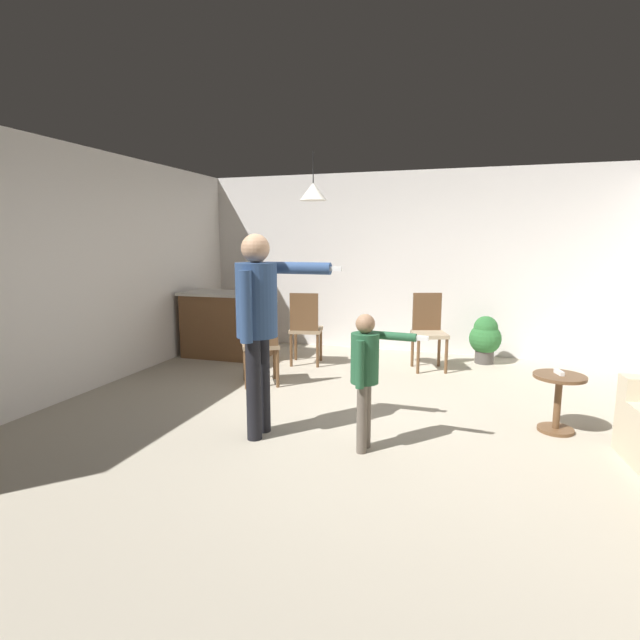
{
  "coord_description": "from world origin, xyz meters",
  "views": [
    {
      "loc": [
        0.93,
        -4.25,
        1.68
      ],
      "look_at": [
        -0.31,
        -0.26,
        1.0
      ],
      "focal_mm": 27.32,
      "sensor_mm": 36.0,
      "label": 1
    }
  ],
  "objects": [
    {
      "name": "dining_chair_centre_back",
      "position": [
        -1.37,
        0.81,
        0.55
      ],
      "size": [
        0.57,
        0.57,
        1.0
      ],
      "rotation": [
        0.0,
        0.0,
        0.49
      ],
      "color": "brown",
      "rests_on": "ground"
    },
    {
      "name": "ground",
      "position": [
        0.0,
        0.0,
        0.0
      ],
      "size": [
        7.68,
        7.68,
        0.0
      ],
      "primitive_type": "plane",
      "color": "#B2A893"
    },
    {
      "name": "person_adult",
      "position": [
        -0.77,
        -0.54,
        1.08
      ],
      "size": [
        0.86,
        0.51,
        1.74
      ],
      "rotation": [
        0.0,
        0.0,
        -1.58
      ],
      "color": "black",
      "rests_on": "ground"
    },
    {
      "name": "side_table_by_couch",
      "position": [
        1.71,
        0.32,
        0.33
      ],
      "size": [
        0.44,
        0.44,
        0.52
      ],
      "color": "brown",
      "rests_on": "ground"
    },
    {
      "name": "potted_plant_corner",
      "position": [
        1.15,
        2.71,
        0.36
      ],
      "size": [
        0.43,
        0.43,
        0.66
      ],
      "color": "#4C4742",
      "rests_on": "ground"
    },
    {
      "name": "wall_back",
      "position": [
        0.0,
        3.2,
        1.35
      ],
      "size": [
        6.4,
        0.1,
        2.7
      ],
      "primitive_type": "cube",
      "color": "silver",
      "rests_on": "ground"
    },
    {
      "name": "dining_chair_by_counter",
      "position": [
        -1.19,
        1.88,
        0.55
      ],
      "size": [
        0.49,
        0.49,
        1.0
      ],
      "rotation": [
        0.0,
        0.0,
        0.18
      ],
      "color": "brown",
      "rests_on": "ground"
    },
    {
      "name": "person_child",
      "position": [
        0.17,
        -0.57,
        0.7
      ],
      "size": [
        0.59,
        0.32,
        1.12
      ],
      "rotation": [
        0.0,
        0.0,
        -1.65
      ],
      "color": "#60564C",
      "rests_on": "ground"
    },
    {
      "name": "ceiling_light_pendant",
      "position": [
        -0.88,
        1.3,
        2.25
      ],
      "size": [
        0.32,
        0.32,
        0.55
      ],
      "color": "silver"
    },
    {
      "name": "dining_chair_near_wall",
      "position": [
        0.42,
        2.19,
        0.55
      ],
      "size": [
        0.53,
        0.53,
        1.0
      ],
      "rotation": [
        0.0,
        0.0,
        3.46
      ],
      "color": "brown",
      "rests_on": "ground"
    },
    {
      "name": "kitchen_counter",
      "position": [
        -2.45,
        2.01,
        0.48
      ],
      "size": [
        1.26,
        0.66,
        0.95
      ],
      "color": "brown",
      "rests_on": "ground"
    },
    {
      "name": "wall_left",
      "position": [
        -3.2,
        0.0,
        1.35
      ],
      "size": [
        0.1,
        6.4,
        2.7
      ],
      "primitive_type": "cube",
      "color": "silver",
      "rests_on": "ground"
    },
    {
      "name": "spare_remote_on_table",
      "position": [
        1.71,
        0.34,
        0.54
      ],
      "size": [
        0.07,
        0.13,
        0.04
      ],
      "primitive_type": "cube",
      "rotation": [
        0.0,
        0.0,
        0.3
      ],
      "color": "white",
      "rests_on": "side_table_by_couch"
    }
  ]
}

